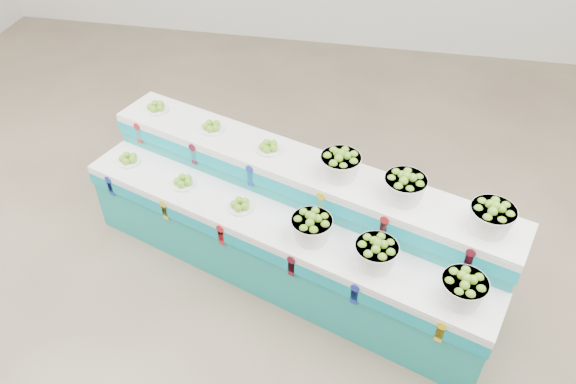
# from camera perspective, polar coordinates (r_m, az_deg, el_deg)

# --- Properties ---
(ground) EXTENTS (10.00, 10.00, 0.00)m
(ground) POSITION_cam_1_polar(r_m,az_deg,el_deg) (4.84, -5.37, -10.98)
(ground) COLOR brown
(ground) RESTS_ON ground
(display_stand) EXTENTS (3.77, 2.10, 1.02)m
(display_stand) POSITION_cam_1_polar(r_m,az_deg,el_deg) (4.71, -0.00, -3.32)
(display_stand) COLOR teal
(display_stand) RESTS_ON ground
(plate_lower_left) EXTENTS (0.26, 0.26, 0.09)m
(plate_lower_left) POSITION_cam_1_polar(r_m,az_deg,el_deg) (5.19, -16.12, 3.33)
(plate_lower_left) COLOR white
(plate_lower_left) RESTS_ON display_stand
(plate_lower_mid) EXTENTS (0.26, 0.26, 0.09)m
(plate_lower_mid) POSITION_cam_1_polar(r_m,az_deg,el_deg) (4.82, -10.73, 1.11)
(plate_lower_mid) COLOR white
(plate_lower_mid) RESTS_ON display_stand
(plate_lower_right) EXTENTS (0.26, 0.26, 0.09)m
(plate_lower_right) POSITION_cam_1_polar(r_m,az_deg,el_deg) (4.53, -4.93, -1.29)
(plate_lower_right) COLOR white
(plate_lower_right) RESTS_ON display_stand
(basket_lower_left) EXTENTS (0.41, 0.41, 0.23)m
(basket_lower_left) POSITION_cam_1_polar(r_m,az_deg,el_deg) (4.22, 2.45, -3.63)
(basket_lower_left) COLOR silver
(basket_lower_left) RESTS_ON display_stand
(basket_lower_mid) EXTENTS (0.41, 0.41, 0.23)m
(basket_lower_mid) POSITION_cam_1_polar(r_m,az_deg,el_deg) (4.08, 9.05, -6.23)
(basket_lower_mid) COLOR silver
(basket_lower_mid) RESTS_ON display_stand
(basket_lower_right) EXTENTS (0.41, 0.41, 0.23)m
(basket_lower_right) POSITION_cam_1_polar(r_m,az_deg,el_deg) (4.00, 17.59, -9.44)
(basket_lower_right) COLOR silver
(basket_lower_right) RESTS_ON display_stand
(plate_upper_left) EXTENTS (0.26, 0.26, 0.09)m
(plate_upper_left) POSITION_cam_1_polar(r_m,az_deg,el_deg) (5.28, -13.40, 8.53)
(plate_upper_left) COLOR white
(plate_upper_left) RESTS_ON display_stand
(plate_upper_mid) EXTENTS (0.26, 0.26, 0.09)m
(plate_upper_mid) POSITION_cam_1_polar(r_m,az_deg,el_deg) (4.92, -7.87, 6.72)
(plate_upper_mid) COLOR white
(plate_upper_mid) RESTS_ON display_stand
(plate_upper_right) EXTENTS (0.26, 0.26, 0.09)m
(plate_upper_right) POSITION_cam_1_polar(r_m,az_deg,el_deg) (4.63, -1.98, 4.71)
(plate_upper_right) COLOR white
(plate_upper_right) RESTS_ON display_stand
(basket_upper_left) EXTENTS (0.41, 0.41, 0.23)m
(basket_upper_left) POSITION_cam_1_polar(r_m,az_deg,el_deg) (4.34, 5.42, 2.84)
(basket_upper_left) COLOR silver
(basket_upper_left) RESTS_ON display_stand
(basket_upper_mid) EXTENTS (0.41, 0.41, 0.23)m
(basket_upper_mid) POSITION_cam_1_polar(r_m,az_deg,el_deg) (4.20, 11.92, 0.53)
(basket_upper_mid) COLOR silver
(basket_upper_mid) RESTS_ON display_stand
(basket_upper_right) EXTENTS (0.41, 0.41, 0.23)m
(basket_upper_right) POSITION_cam_1_polar(r_m,az_deg,el_deg) (4.12, 20.22, -2.43)
(basket_upper_right) COLOR silver
(basket_upper_right) RESTS_ON display_stand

